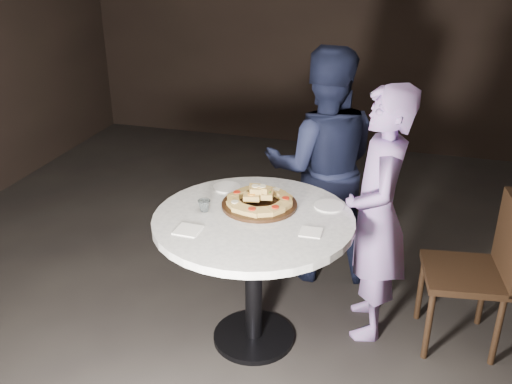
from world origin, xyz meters
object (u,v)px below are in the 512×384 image
at_px(chair_far, 330,189).
at_px(chair_right, 483,265).
at_px(focaccia_pile, 259,198).
at_px(diner_teal, 377,216).
at_px(diner_navy, 322,166).
at_px(serving_board, 259,205).
at_px(table, 254,241).
at_px(water_glass, 204,206).

xyz_separation_m(chair_far, chair_right, (1.05, -1.02, 0.10)).
xyz_separation_m(focaccia_pile, diner_teal, (0.66, 0.19, -0.11)).
bearing_deg(diner_navy, chair_far, -103.45).
bearing_deg(focaccia_pile, serving_board, -61.00).
height_order(serving_board, diner_teal, diner_teal).
relative_size(chair_far, diner_teal, 0.49).
relative_size(chair_far, chair_right, 0.81).
relative_size(table, serving_board, 2.98).
height_order(water_glass, chair_far, water_glass).
distance_m(table, serving_board, 0.22).
relative_size(serving_board, chair_right, 0.46).
bearing_deg(table, chair_right, 15.16).
height_order(focaccia_pile, chair_far, focaccia_pile).
bearing_deg(diner_teal, table, -72.72).
relative_size(table, diner_teal, 0.83).
xyz_separation_m(table, chair_right, (1.28, 0.35, -0.14)).
height_order(chair_right, diner_navy, diner_navy).
distance_m(table, water_glass, 0.35).
distance_m(water_glass, diner_navy, 1.05).
height_order(table, diner_navy, diner_navy).
bearing_deg(water_glass, serving_board, 27.64).
bearing_deg(chair_right, water_glass, -85.12).
distance_m(water_glass, chair_far, 1.54).
height_order(water_glass, diner_navy, diner_navy).
bearing_deg(table, chair_far, 80.44).
xyz_separation_m(table, diner_navy, (0.23, 0.90, 0.13)).
xyz_separation_m(water_glass, diner_teal, (0.94, 0.34, -0.10)).
distance_m(focaccia_pile, diner_navy, 0.80).
distance_m(chair_far, chair_right, 1.47).
bearing_deg(serving_board, chair_right, 9.19).
relative_size(focaccia_pile, chair_right, 0.42).
height_order(table, serving_board, serving_board).
relative_size(chair_right, diner_teal, 0.61).
xyz_separation_m(focaccia_pile, water_glass, (-0.28, -0.15, -0.01)).
bearing_deg(focaccia_pile, chair_far, 79.00).
xyz_separation_m(water_glass, chair_far, (0.52, 1.38, -0.44)).
relative_size(serving_board, focaccia_pile, 1.11).
bearing_deg(water_glass, diner_teal, 19.92).
relative_size(table, diner_navy, 0.79).
xyz_separation_m(focaccia_pile, chair_right, (1.28, 0.20, -0.35)).
height_order(focaccia_pile, diner_teal, diner_teal).
bearing_deg(diner_teal, water_glass, -79.67).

